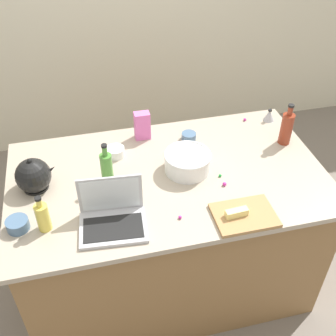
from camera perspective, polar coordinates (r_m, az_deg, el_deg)
name	(u,v)px	position (r m, az deg, el deg)	size (l,w,h in m)	color
ground_plane	(168,277)	(2.89, 0.00, -14.68)	(12.00, 12.00, 0.00)	slate
island_counter	(168,232)	(2.54, 0.00, -8.71)	(1.69, 0.98, 0.90)	olive
laptop	(112,216)	(1.96, -7.64, -6.55)	(0.33, 0.26, 0.22)	#B7B7BC
mixing_bowl_large	(187,162)	(2.22, 2.68, 0.88)	(0.25, 0.25, 0.11)	white
bottle_soy	(287,128)	(2.50, 15.94, 5.32)	(0.07, 0.07, 0.26)	maroon
bottle_oil	(43,216)	(1.98, -16.80, -6.36)	(0.06, 0.06, 0.19)	#DBC64C
bottle_olive	(107,169)	(2.13, -8.38, -0.11)	(0.06, 0.06, 0.25)	#4C8C38
kettle	(34,176)	(2.21, -17.95, -1.03)	(0.21, 0.18, 0.20)	black
cutting_board	(244,215)	(2.03, 10.41, -6.38)	(0.29, 0.22, 0.02)	#AD7F4C
butter_stick_left	(237,213)	(2.00, 9.39, -6.06)	(0.11, 0.04, 0.04)	#F4E58C
ramekin_small	(115,152)	(2.36, -7.21, 2.21)	(0.10, 0.10, 0.05)	white
ramekin_medium	(189,136)	(2.48, 2.87, 4.36)	(0.09, 0.09, 0.04)	slate
ramekin_wide	(18,224)	(2.05, -19.91, -7.29)	(0.11, 0.11, 0.05)	slate
kitchen_timer	(269,115)	(2.72, 13.70, 7.04)	(0.07, 0.07, 0.08)	#B2B2B7
candy_bag	(142,126)	(2.46, -3.55, 5.82)	(0.09, 0.06, 0.17)	pink
candy_0	(220,176)	(2.23, 7.15, -1.03)	(0.02, 0.02, 0.02)	green
candy_1	(245,119)	(2.69, 10.49, 6.56)	(0.02, 0.02, 0.02)	#CC3399
candy_2	(180,217)	(1.99, 1.66, -6.76)	(0.02, 0.02, 0.02)	#CC3399
candy_3	(225,184)	(2.18, 7.75, -2.19)	(0.02, 0.02, 0.02)	#CC3399
candy_4	(90,188)	(2.17, -10.63, -2.72)	(0.01, 0.01, 0.01)	green
candy_5	(105,188)	(2.16, -8.61, -2.72)	(0.02, 0.02, 0.02)	red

